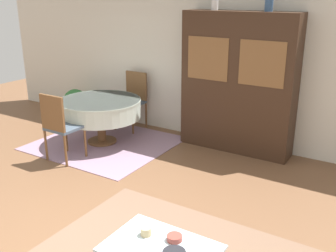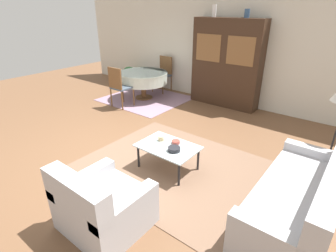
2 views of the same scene
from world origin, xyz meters
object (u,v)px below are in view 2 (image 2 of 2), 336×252
object	(u,v)px
coffee_table	(168,148)
bowl	(174,149)
cup	(161,138)
vase_tall	(214,11)
potted_plant	(130,75)
bowl_small	(176,142)
armchair	(102,206)
vase_short	(247,13)
dining_table	(143,78)
dining_chair_far	(164,72)
couch	(301,200)
display_cabinet	(226,64)
dining_chair_near	(119,85)

from	to	relation	value
coffee_table	bowl	world-z (taller)	bowl
cup	vase_tall	world-z (taller)	vase_tall
potted_plant	bowl_small	bearing A→B (deg)	-35.75
armchair	vase_short	bearing A→B (deg)	95.87
armchair	cup	world-z (taller)	armchair
dining_table	dining_chair_far	size ratio (longest dim) A/B	1.30
couch	coffee_table	distance (m)	1.92
vase_tall	bowl	bearing A→B (deg)	-68.46
display_cabinet	vase_tall	xyz separation A→B (m)	(-0.44, 0.00, 1.20)
armchair	dining_chair_far	distance (m)	5.46
dining_table	armchair	bearing A→B (deg)	-52.93
cup	potted_plant	world-z (taller)	potted_plant
display_cabinet	dining_chair_far	xyz separation A→B (m)	(-1.98, -0.04, -0.48)
display_cabinet	vase_short	size ratio (longest dim) A/B	11.37
display_cabinet	bowl_small	xyz separation A→B (m)	(0.76, -3.12, -0.63)
bowl	vase_tall	world-z (taller)	vase_tall
couch	bowl	size ratio (longest dim) A/B	10.82
display_cabinet	potted_plant	size ratio (longest dim) A/B	3.41
potted_plant	bowl	bearing A→B (deg)	-36.83
dining_chair_far	potted_plant	size ratio (longest dim) A/B	1.63
bowl	potted_plant	xyz separation A→B (m)	(-4.05, 3.03, -0.09)
display_cabinet	cup	distance (m)	3.28
cup	vase_short	world-z (taller)	vase_short
coffee_table	cup	world-z (taller)	cup
bowl_small	dining_chair_near	bearing A→B (deg)	154.33
armchair	vase_short	distance (m)	5.09
bowl	bowl_small	bearing A→B (deg)	120.44
coffee_table	bowl_small	world-z (taller)	bowl_small
bowl	vase_tall	xyz separation A→B (m)	(-1.31, 3.32, 1.83)
cup	coffee_table	bearing A→B (deg)	-20.66
dining_chair_near	dining_chair_far	size ratio (longest dim) A/B	1.00
dining_chair_far	bowl_small	xyz separation A→B (m)	(2.74, -3.09, -0.15)
dining_chair_near	vase_short	xyz separation A→B (m)	(2.36, 1.81, 1.64)
couch	armchair	bearing A→B (deg)	130.70
couch	potted_plant	size ratio (longest dim) A/B	3.22
display_cabinet	cup	size ratio (longest dim) A/B	22.70
bowl	dining_chair_far	bearing A→B (deg)	130.97
armchair	potted_plant	xyz separation A→B (m)	(-4.04, 4.40, 0.05)
display_cabinet	bowl_small	bearing A→B (deg)	-76.38
armchair	coffee_table	xyz separation A→B (m)	(-0.16, 1.43, 0.06)
bowl_small	potted_plant	distance (m)	4.84
vase_short	dining_table	bearing A→B (deg)	-158.71
armchair	dining_chair_far	xyz separation A→B (m)	(-2.85, 4.65, 0.28)
couch	bowl	distance (m)	1.76
display_cabinet	vase_tall	world-z (taller)	vase_tall
armchair	dining_table	world-z (taller)	armchair
cup	dining_chair_near	bearing A→B (deg)	151.02
armchair	vase_tall	world-z (taller)	vase_tall
potted_plant	cup	bearing A→B (deg)	-38.15
dining_chair_far	cup	distance (m)	4.02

